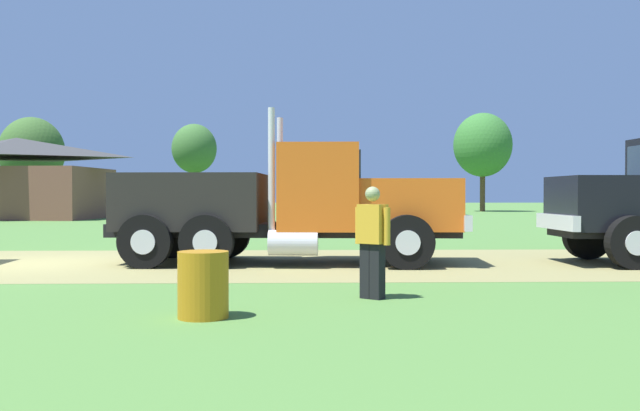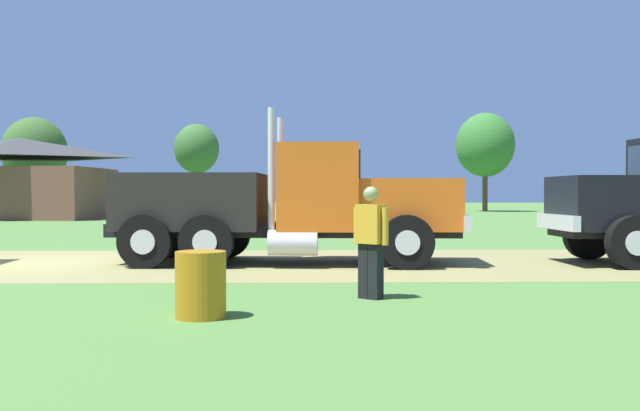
% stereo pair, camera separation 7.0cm
% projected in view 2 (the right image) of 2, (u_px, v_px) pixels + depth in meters
% --- Properties ---
extents(ground_plane, '(200.00, 200.00, 0.00)m').
position_uv_depth(ground_plane, '(36.00, 264.00, 14.91)').
color(ground_plane, '#4B7634').
extents(dirt_track, '(120.00, 6.77, 0.01)m').
position_uv_depth(dirt_track, '(36.00, 263.00, 14.91)').
color(dirt_track, olive).
rests_on(dirt_track, ground_plane).
extents(truck_foreground_white, '(7.70, 3.08, 3.27)m').
position_uv_depth(truck_foreground_white, '(285.00, 205.00, 14.99)').
color(truck_foreground_white, black).
rests_on(truck_foreground_white, ground_plane).
extents(visitor_walking_mid, '(0.48, 0.44, 1.62)m').
position_uv_depth(visitor_walking_mid, '(371.00, 239.00, 9.93)').
color(visitor_walking_mid, gold).
rests_on(visitor_walking_mid, ground_plane).
extents(steel_barrel, '(0.62, 0.62, 0.81)m').
position_uv_depth(steel_barrel, '(201.00, 285.00, 8.40)').
color(steel_barrel, '#B27214').
rests_on(steel_barrel, ground_plane).
extents(shed_building, '(10.95, 8.01, 4.91)m').
position_uv_depth(shed_building, '(20.00, 180.00, 41.78)').
color(shed_building, brown).
rests_on(shed_building, ground_plane).
extents(tree_left, '(4.74, 4.74, 7.26)m').
position_uv_depth(tree_left, '(35.00, 152.00, 51.67)').
color(tree_left, '#513823').
rests_on(tree_left, ground_plane).
extents(tree_mid, '(3.57, 3.57, 7.10)m').
position_uv_depth(tree_mid, '(197.00, 149.00, 55.10)').
color(tree_mid, '#513823').
rests_on(tree_mid, ground_plane).
extents(tree_right, '(4.93, 4.93, 8.38)m').
position_uv_depth(tree_right, '(485.00, 145.00, 58.48)').
color(tree_right, '#513823').
rests_on(tree_right, ground_plane).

